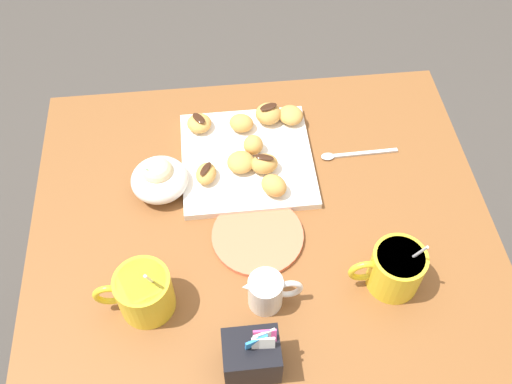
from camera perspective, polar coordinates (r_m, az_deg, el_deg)
name	(u,v)px	position (r m, az deg, el deg)	size (l,w,h in m)	color
ground_plane	(259,348)	(1.74, 0.35, -15.42)	(8.00, 8.00, 0.00)	#423D38
dining_table	(261,252)	(1.23, 0.47, -6.01)	(0.89, 0.74, 0.71)	brown
pastry_plate_square	(247,159)	(1.18, -0.91, 3.29)	(0.27, 0.27, 0.02)	white
coffee_mug_yellow_left	(395,268)	(1.02, 13.81, -7.46)	(0.13, 0.09, 0.14)	yellow
coffee_mug_yellow_right	(143,292)	(0.99, -11.27, -9.84)	(0.13, 0.10, 0.14)	yellow
cream_pitcher_white	(267,291)	(0.98, 1.07, -9.93)	(0.10, 0.06, 0.07)	white
sugar_caddy	(252,356)	(0.93, -0.42, -16.13)	(0.09, 0.07, 0.11)	black
ice_cream_bowl	(159,178)	(1.13, -9.70, 1.38)	(0.11, 0.11, 0.08)	white
saucer_coral_left	(258,236)	(1.08, 0.16, -4.43)	(0.17, 0.17, 0.01)	#E5704C
loose_spoon_near_saucer	(350,154)	(1.21, 9.44, 3.75)	(0.16, 0.02, 0.01)	silver
beignet_0	(241,123)	(1.22, -1.48, 6.94)	(0.04, 0.05, 0.03)	#D19347
beignet_1	(268,114)	(1.23, 1.25, 7.87)	(0.06, 0.06, 0.04)	#D19347
chocolate_drizzle_1	(268,107)	(1.22, 1.26, 8.55)	(0.04, 0.02, 0.01)	#381E11
beignet_2	(264,164)	(1.14, 0.84, 2.86)	(0.05, 0.04, 0.04)	#D19347
chocolate_drizzle_2	(264,157)	(1.12, 0.85, 3.51)	(0.04, 0.02, 0.01)	#381E11
beignet_3	(199,123)	(1.22, -5.73, 6.88)	(0.05, 0.05, 0.03)	#D19347
chocolate_drizzle_3	(199,118)	(1.21, -5.79, 7.40)	(0.04, 0.02, 0.01)	#381E11
beignet_4	(241,162)	(1.15, -1.55, 3.02)	(0.06, 0.05, 0.03)	#D19347
beignet_5	(291,115)	(1.24, 3.51, 7.72)	(0.05, 0.05, 0.03)	#D19347
beignet_6	(274,185)	(1.11, 1.81, 0.66)	(0.04, 0.05, 0.04)	#D19347
beignet_7	(252,145)	(1.17, -0.42, 4.76)	(0.04, 0.04, 0.04)	#D19347
beignet_8	(206,174)	(1.13, -5.04, 1.85)	(0.05, 0.04, 0.03)	#D19347
chocolate_drizzle_8	(206,169)	(1.12, -5.09, 2.34)	(0.04, 0.01, 0.01)	#381E11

